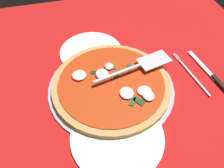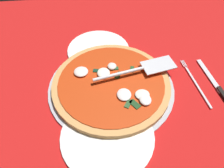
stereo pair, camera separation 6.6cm
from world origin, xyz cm
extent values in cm
cube|color=red|center=(0.00, 0.00, -0.40)|extent=(114.40, 114.40, 0.80)
cube|color=white|center=(-26.40, -17.60, 0.05)|extent=(8.80, 8.80, 0.10)
cube|color=white|center=(-17.60, -8.80, 0.05)|extent=(8.80, 8.80, 0.10)
cube|color=white|center=(-17.60, 8.80, 0.05)|extent=(8.80, 8.80, 0.10)
cube|color=white|center=(-8.80, -17.60, 0.05)|extent=(8.80, 8.80, 0.10)
cube|color=silver|center=(-8.80, 0.00, 0.05)|extent=(8.80, 8.80, 0.10)
cube|color=white|center=(-8.80, 17.60, 0.05)|extent=(8.80, 8.80, 0.10)
cube|color=white|center=(0.00, -26.40, 0.05)|extent=(8.80, 8.80, 0.10)
cube|color=white|center=(0.00, -8.80, 0.05)|extent=(8.80, 8.80, 0.10)
cube|color=white|center=(0.00, 8.80, 0.05)|extent=(8.80, 8.80, 0.10)
cube|color=silver|center=(0.00, 26.40, 0.05)|extent=(8.80, 8.80, 0.10)
cube|color=white|center=(8.80, -35.20, 0.05)|extent=(8.80, 8.80, 0.10)
cube|color=white|center=(8.80, -17.60, 0.05)|extent=(8.80, 8.80, 0.10)
cube|color=white|center=(8.80, 0.00, 0.05)|extent=(8.80, 8.80, 0.10)
cube|color=silver|center=(8.80, 17.60, 0.05)|extent=(8.80, 8.80, 0.10)
cube|color=white|center=(17.60, -44.00, 0.05)|extent=(8.80, 8.80, 0.10)
cube|color=white|center=(17.60, -26.40, 0.05)|extent=(8.80, 8.80, 0.10)
cube|color=white|center=(17.60, -8.80, 0.05)|extent=(8.80, 8.80, 0.10)
cube|color=white|center=(17.60, 8.80, 0.05)|extent=(8.80, 8.80, 0.10)
cube|color=white|center=(17.60, 26.40, 0.05)|extent=(8.80, 8.80, 0.10)
cube|color=white|center=(26.40, -52.80, 0.05)|extent=(8.80, 8.80, 0.10)
cube|color=white|center=(26.40, -35.20, 0.05)|extent=(8.80, 8.80, 0.10)
cube|color=white|center=(26.40, -17.60, 0.05)|extent=(8.80, 8.80, 0.10)
cube|color=white|center=(26.40, 0.00, 0.05)|extent=(8.80, 8.80, 0.10)
cube|color=white|center=(26.40, 17.60, 0.05)|extent=(8.80, 8.80, 0.10)
cube|color=white|center=(35.20, -44.00, 0.05)|extent=(8.80, 8.80, 0.10)
cube|color=white|center=(35.20, -26.40, 0.05)|extent=(8.80, 8.80, 0.10)
cube|color=white|center=(35.20, -8.80, 0.05)|extent=(8.80, 8.80, 0.10)
cube|color=silver|center=(35.20, 8.80, 0.05)|extent=(8.80, 8.80, 0.10)
cube|color=white|center=(35.20, 26.40, 0.05)|extent=(8.80, 8.80, 0.10)
cube|color=silver|center=(44.00, -35.20, 0.05)|extent=(8.80, 8.80, 0.10)
cube|color=white|center=(44.00, -17.60, 0.05)|extent=(8.80, 8.80, 0.10)
cube|color=white|center=(44.00, 0.00, 0.05)|extent=(8.80, 8.80, 0.10)
cube|color=white|center=(44.00, 17.60, 0.05)|extent=(8.80, 8.80, 0.10)
cube|color=white|center=(52.80, -8.80, 0.05)|extent=(8.80, 8.80, 0.10)
cube|color=white|center=(52.80, 8.80, 0.05)|extent=(8.80, 8.80, 0.10)
cube|color=white|center=(52.80, 26.40, 0.05)|extent=(8.80, 8.80, 0.10)
cylinder|color=#ACB2BE|center=(2.51, -0.24, 0.56)|extent=(37.11, 37.11, 0.93)
cylinder|color=white|center=(-13.41, 2.56, 0.60)|extent=(23.65, 23.65, 1.00)
cylinder|color=white|center=(19.70, 2.72, 0.60)|extent=(21.27, 21.27, 1.00)
cylinder|color=tan|center=(2.51, -0.24, 1.83)|extent=(34.63, 34.63, 1.61)
cylinder|color=#C1350F|center=(2.51, -0.24, 2.79)|extent=(31.02, 31.02, 0.30)
ellipsoid|color=white|center=(-3.34, -8.01, 3.42)|extent=(3.71, 4.05, 0.95)
ellipsoid|color=white|center=(5.81, 1.94, 3.54)|extent=(4.28, 3.83, 1.21)
ellipsoid|color=silver|center=(8.40, -0.84, 3.54)|extent=(2.94, 2.72, 1.21)
ellipsoid|color=silver|center=(-2.84, -3.02, 3.43)|extent=(4.41, 3.95, 0.99)
ellipsoid|color=white|center=(-5.21, -8.45, 3.53)|extent=(3.90, 3.24, 1.19)
ellipsoid|color=white|center=(7.04, 8.61, 3.52)|extent=(4.24, 4.28, 1.17)
cube|color=#1F4C23|center=(6.89, -6.82, 3.09)|extent=(2.65, 1.69, 0.30)
cube|color=#133825|center=(7.30, 3.66, 3.09)|extent=(1.81, 2.93, 0.30)
cube|color=#1B401D|center=(-6.12, -5.49, 3.09)|extent=(3.56, 3.20, 0.30)
cube|color=#21532E|center=(7.77, -1.51, 3.09)|extent=(1.29, 2.51, 0.30)
cube|color=#294F28|center=(-5.77, -3.77, 3.09)|extent=(3.22, 2.66, 0.30)
cube|color=#285226|center=(4.82, -2.34, 3.09)|extent=(3.03, 2.55, 0.30)
cube|color=silver|center=(6.70, -14.79, 4.30)|extent=(7.79, 10.91, 0.30)
cylinder|color=silver|center=(3.90, -2.36, 4.65)|extent=(4.40, 15.43, 1.00)
cube|color=white|center=(0.59, -28.42, 0.40)|extent=(19.60, 14.37, 0.60)
cube|color=silver|center=(0.26, -25.68, 0.83)|extent=(16.36, 2.57, 0.25)
cube|color=silver|center=(9.94, -24.95, 0.83)|extent=(3.00, 0.58, 0.25)
cube|color=silver|center=(9.89, -24.51, 0.83)|extent=(3.00, 0.58, 0.25)
cube|color=silver|center=(9.84, -24.07, 0.83)|extent=(3.00, 0.58, 0.25)
cube|color=black|center=(-5.18, -31.90, 1.10)|extent=(8.28, 2.18, 0.80)
cube|color=silver|center=(3.97, -30.78, 0.83)|extent=(14.41, 3.12, 0.25)
camera|label=1|loc=(-39.65, 10.76, 52.28)|focal=36.40mm
camera|label=2|loc=(-40.84, 4.23, 52.28)|focal=36.40mm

